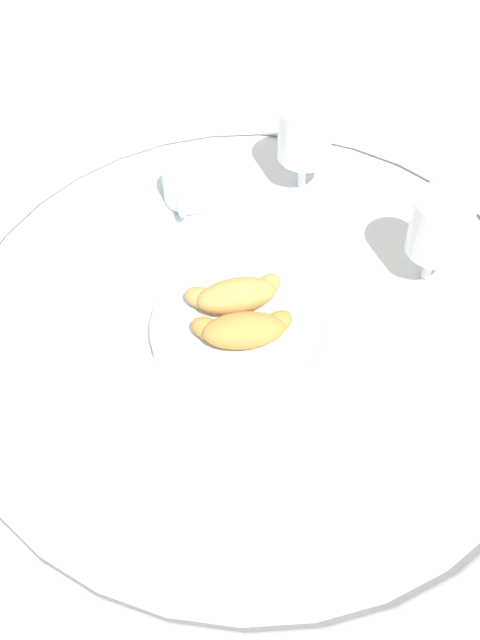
{
  "coord_description": "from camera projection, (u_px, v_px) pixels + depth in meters",
  "views": [
    {
      "loc": [
        -0.11,
        -0.58,
        0.78
      ],
      "look_at": [
        -0.02,
        -0.01,
        0.03
      ],
      "focal_mm": 42.92,
      "sensor_mm": 36.0,
      "label": 1
    }
  ],
  "objects": [
    {
      "name": "pastry_plate",
      "position": [
        240.0,
        329.0,
        0.96
      ],
      "size": [
        0.23,
        0.23,
        0.02
      ],
      "color": "silver",
      "rests_on": "ground_plane"
    },
    {
      "name": "coffee_cup_near",
      "position": [
        190.0,
        188.0,
        1.1
      ],
      "size": [
        0.14,
        0.14,
        0.06
      ],
      "color": "silver",
      "rests_on": "ground_plane"
    },
    {
      "name": "croissant_small",
      "position": [
        236.0,
        295.0,
        0.95
      ],
      "size": [
        0.14,
        0.07,
        0.04
      ],
      "color": "#D6994C",
      "rests_on": "pastry_plate"
    },
    {
      "name": "juice_glass_left",
      "position": [
        438.0,
        231.0,
        0.95
      ],
      "size": [
        0.08,
        0.08,
        0.14
      ],
      "color": "white",
      "rests_on": "ground_plane"
    },
    {
      "name": "croissant_large",
      "position": [
        243.0,
        329.0,
        0.92
      ],
      "size": [
        0.14,
        0.07,
        0.04
      ],
      "color": "#CC893D",
      "rests_on": "pastry_plate"
    },
    {
      "name": "juice_glass_right",
      "position": [
        305.0,
        137.0,
        1.06
      ],
      "size": [
        0.08,
        0.08,
        0.14
      ],
      "color": "white",
      "rests_on": "ground_plane"
    },
    {
      "name": "folded_napkin",
      "position": [
        138.0,
        459.0,
        0.86
      ],
      "size": [
        0.13,
        0.13,
        0.01
      ],
      "primitive_type": "cube",
      "rotation": [
        0.0,
        0.0,
        -0.22
      ],
      "color": "silver",
      "rests_on": "ground_plane"
    },
    {
      "name": "table_chrome_rim",
      "position": [
        254.0,
        322.0,
        0.97
      ],
      "size": [
        0.81,
        0.81,
        0.02
      ],
      "primitive_type": "torus",
      "color": "silver",
      "rests_on": "ground_plane"
    },
    {
      "name": "ground_plane",
      "position": [
        254.0,
        328.0,
        0.98
      ],
      "size": [
        2.2,
        2.2,
        0.0
      ],
      "primitive_type": "plane",
      "color": "silver"
    }
  ]
}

